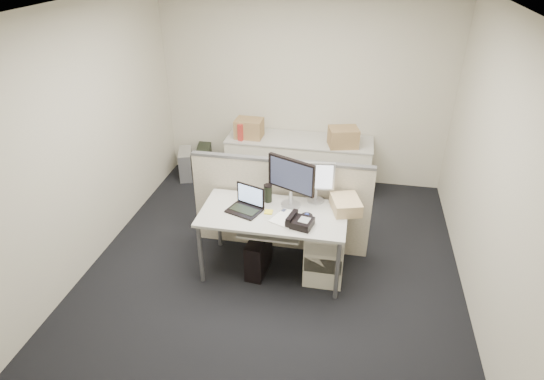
% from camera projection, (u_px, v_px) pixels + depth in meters
% --- Properties ---
extents(floor, '(4.00, 4.50, 0.01)m').
position_uv_depth(floor, '(273.00, 269.00, 5.01)').
color(floor, black).
rests_on(floor, ground).
extents(ceiling, '(4.00, 4.50, 0.01)m').
position_uv_depth(ceiling, '(274.00, 7.00, 3.67)').
color(ceiling, white).
rests_on(ceiling, ground).
extents(wall_back, '(4.00, 0.02, 2.70)m').
position_uv_depth(wall_back, '(304.00, 89.00, 6.26)').
color(wall_back, beige).
rests_on(wall_back, ground).
extents(wall_front, '(4.00, 0.02, 2.70)m').
position_uv_depth(wall_front, '(194.00, 337.00, 2.42)').
color(wall_front, beige).
rests_on(wall_front, ground).
extents(wall_left, '(0.02, 4.50, 2.70)m').
position_uv_depth(wall_left, '(83.00, 142.00, 4.67)').
color(wall_left, beige).
rests_on(wall_left, ground).
extents(wall_right, '(0.02, 4.50, 2.70)m').
position_uv_depth(wall_right, '(496.00, 177.00, 4.01)').
color(wall_right, beige).
rests_on(wall_right, ground).
extents(desk, '(1.50, 0.75, 0.73)m').
position_uv_depth(desk, '(273.00, 218.00, 4.68)').
color(desk, '#AFADA5').
rests_on(desk, floor).
extents(keyboard_tray, '(0.62, 0.32, 0.02)m').
position_uv_depth(keyboard_tray, '(270.00, 232.00, 4.54)').
color(keyboard_tray, '#AFADA5').
rests_on(keyboard_tray, desk).
extents(drawer_pedestal, '(0.40, 0.55, 0.65)m').
position_uv_depth(drawer_pedestal, '(325.00, 248.00, 4.79)').
color(drawer_pedestal, beige).
rests_on(drawer_pedestal, floor).
extents(cubicle_partition, '(2.00, 0.06, 1.10)m').
position_uv_depth(cubicle_partition, '(281.00, 206.00, 5.11)').
color(cubicle_partition, beige).
rests_on(cubicle_partition, floor).
extents(back_counter, '(2.00, 0.60, 0.72)m').
position_uv_depth(back_counter, '(299.00, 164.00, 6.47)').
color(back_counter, beige).
rests_on(back_counter, floor).
extents(monitor_main, '(0.58, 0.41, 0.54)m').
position_uv_depth(monitor_main, '(291.00, 183.00, 4.64)').
color(monitor_main, black).
rests_on(monitor_main, desk).
extents(monitor_small, '(0.39, 0.22, 0.45)m').
position_uv_depth(monitor_small, '(317.00, 183.00, 4.74)').
color(monitor_small, '#B7B7BC').
rests_on(monitor_small, desk).
extents(laptop, '(0.40, 0.35, 0.25)m').
position_uv_depth(laptop, '(244.00, 201.00, 4.61)').
color(laptop, black).
rests_on(laptop, desk).
extents(trackball, '(0.13, 0.13, 0.05)m').
position_uv_depth(trackball, '(307.00, 217.00, 4.53)').
color(trackball, black).
rests_on(trackball, desk).
extents(desk_phone, '(0.28, 0.25, 0.08)m').
position_uv_depth(desk_phone, '(300.00, 222.00, 4.42)').
color(desk_phone, black).
rests_on(desk_phone, desk).
extents(paper_stack, '(0.34, 0.37, 0.01)m').
position_uv_depth(paper_stack, '(287.00, 218.00, 4.55)').
color(paper_stack, white).
rests_on(paper_stack, desk).
extents(sticky_pad, '(0.09, 0.09, 0.01)m').
position_uv_depth(sticky_pad, '(269.00, 212.00, 4.65)').
color(sticky_pad, yellow).
rests_on(sticky_pad, desk).
extents(travel_mug, '(0.11, 0.11, 0.18)m').
position_uv_depth(travel_mug, '(268.00, 194.00, 4.80)').
color(travel_mug, black).
rests_on(travel_mug, desk).
extents(banana, '(0.19, 0.05, 0.04)m').
position_uv_depth(banana, '(298.00, 222.00, 4.46)').
color(banana, yellow).
rests_on(banana, desk).
extents(cellphone, '(0.08, 0.11, 0.01)m').
position_uv_depth(cellphone, '(284.00, 211.00, 4.67)').
color(cellphone, black).
rests_on(cellphone, desk).
extents(manila_folders, '(0.36, 0.41, 0.13)m').
position_uv_depth(manila_folders, '(346.00, 204.00, 4.66)').
color(manila_folders, tan).
rests_on(manila_folders, desk).
extents(keyboard, '(0.50, 0.28, 0.03)m').
position_uv_depth(keyboard, '(276.00, 228.00, 4.56)').
color(keyboard, black).
rests_on(keyboard, keyboard_tray).
extents(pc_tower_desk, '(0.22, 0.47, 0.42)m').
position_uv_depth(pc_tower_desk, '(259.00, 255.00, 4.88)').
color(pc_tower_desk, black).
rests_on(pc_tower_desk, floor).
extents(pc_tower_spare_dark, '(0.28, 0.50, 0.44)m').
position_uv_depth(pc_tower_spare_dark, '(204.00, 161.00, 6.87)').
color(pc_tower_spare_dark, black).
rests_on(pc_tower_spare_dark, floor).
extents(pc_tower_spare_silver, '(0.31, 0.49, 0.42)m').
position_uv_depth(pc_tower_spare_silver, '(186.00, 164.00, 6.81)').
color(pc_tower_spare_silver, '#B7B7BC').
rests_on(pc_tower_spare_silver, floor).
extents(cardboard_box_left, '(0.38, 0.29, 0.28)m').
position_uv_depth(cardboard_box_left, '(249.00, 129.00, 6.30)').
color(cardboard_box_left, '#A47A53').
rests_on(cardboard_box_left, back_counter).
extents(cardboard_box_right, '(0.44, 0.38, 0.27)m').
position_uv_depth(cardboard_box_right, '(343.00, 138.00, 6.03)').
color(cardboard_box_right, '#A47A53').
rests_on(cardboard_box_right, back_counter).
extents(red_binder, '(0.14, 0.28, 0.25)m').
position_uv_depth(red_binder, '(245.00, 131.00, 6.27)').
color(red_binder, '#AF2B25').
rests_on(red_binder, back_counter).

